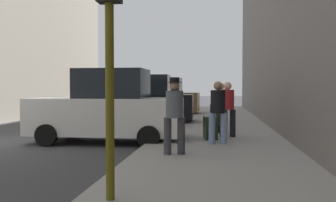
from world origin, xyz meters
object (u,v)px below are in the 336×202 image
(fire_hydrant, at_px, (178,118))
(pedestrian_with_beanie, at_px, (174,112))
(traffic_light, at_px, (109,9))
(pedestrian_in_jeans, at_px, (218,109))
(rolling_suitcase, at_px, (210,128))
(duffel_bag, at_px, (222,129))
(pedestrian_in_red_jacket, at_px, (228,106))
(parked_bronze_suv, at_px, (161,98))
(parked_black_suv, at_px, (143,102))
(parked_white_van, at_px, (108,109))
(pedestrian_in_tan_coat, at_px, (222,101))

(fire_hydrant, xyz_separation_m, pedestrian_with_beanie, (0.54, -6.04, 0.64))
(traffic_light, bearing_deg, pedestrian_in_jeans, 74.25)
(rolling_suitcase, xyz_separation_m, duffel_bag, (0.38, 1.66, -0.20))
(pedestrian_in_red_jacket, height_order, pedestrian_in_jeans, same)
(parked_bronze_suv, xyz_separation_m, pedestrian_in_jeans, (3.34, -11.93, 0.07))
(parked_black_suv, xyz_separation_m, pedestrian_in_jeans, (3.34, -6.38, 0.07))
(parked_bronze_suv, xyz_separation_m, duffel_bag, (3.51, -9.36, -0.74))
(rolling_suitcase, bearing_deg, parked_bronze_suv, 105.84)
(pedestrian_in_jeans, relative_size, rolling_suitcase, 1.64)
(parked_bronze_suv, bearing_deg, pedestrian_with_beanie, -80.26)
(parked_white_van, relative_size, pedestrian_in_red_jacket, 2.69)
(fire_hydrant, distance_m, rolling_suitcase, 3.65)
(parked_black_suv, distance_m, fire_hydrant, 2.79)
(parked_black_suv, relative_size, traffic_light, 1.29)
(fire_hydrant, xyz_separation_m, traffic_light, (0.05, -9.60, 2.26))
(traffic_light, distance_m, pedestrian_in_tan_coat, 11.20)
(fire_hydrant, xyz_separation_m, pedestrian_in_jeans, (1.54, -4.32, 0.61))
(parked_black_suv, xyz_separation_m, pedestrian_in_red_jacket, (3.65, -4.85, 0.07))
(parked_white_van, xyz_separation_m, fire_hydrant, (1.80, 3.50, -0.54))
(duffel_bag, bearing_deg, parked_bronze_suv, 110.54)
(pedestrian_in_jeans, bearing_deg, parked_bronze_suv, 105.65)
(pedestrian_in_tan_coat, bearing_deg, pedestrian_in_jeans, -91.79)
(parked_bronze_suv, height_order, traffic_light, traffic_light)
(parked_black_suv, height_order, parked_bronze_suv, same)
(pedestrian_with_beanie, bearing_deg, parked_black_suv, 106.14)
(pedestrian_with_beanie, xyz_separation_m, duffel_bag, (1.16, 4.29, -0.85))
(pedestrian_in_tan_coat, relative_size, rolling_suitcase, 1.64)
(parked_white_van, distance_m, rolling_suitcase, 3.17)
(parked_black_suv, xyz_separation_m, rolling_suitcase, (3.13, -5.46, -0.54))
(parked_black_suv, distance_m, pedestrian_with_beanie, 8.43)
(pedestrian_in_jeans, bearing_deg, rolling_suitcase, 103.34)
(pedestrian_in_jeans, height_order, rolling_suitcase, pedestrian_in_jeans)
(duffel_bag, bearing_deg, pedestrian_in_jeans, -93.64)
(parked_white_van, relative_size, rolling_suitcase, 4.43)
(fire_hydrant, distance_m, traffic_light, 9.86)
(parked_bronze_suv, relative_size, duffel_bag, 10.58)
(pedestrian_in_tan_coat, height_order, duffel_bag, pedestrian_in_tan_coat)
(parked_white_van, distance_m, fire_hydrant, 3.97)
(pedestrian_in_red_jacket, xyz_separation_m, pedestrian_with_beanie, (-1.30, -3.25, 0.03))
(parked_white_van, height_order, pedestrian_in_red_jacket, parked_white_van)
(fire_hydrant, height_order, duffel_bag, fire_hydrant)
(parked_black_suv, bearing_deg, pedestrian_in_jeans, -62.35)
(parked_white_van, xyz_separation_m, duffel_bag, (3.51, 1.76, -0.74))
(parked_black_suv, height_order, pedestrian_with_beanie, parked_black_suv)
(pedestrian_in_red_jacket, xyz_separation_m, pedestrian_in_jeans, (-0.31, -1.53, 0.00))
(parked_bronze_suv, relative_size, traffic_light, 1.29)
(traffic_light, relative_size, duffel_bag, 8.18)
(traffic_light, relative_size, pedestrian_in_tan_coat, 2.11)
(pedestrian_in_tan_coat, height_order, rolling_suitcase, pedestrian_in_tan_coat)
(pedestrian_in_red_jacket, height_order, duffel_bag, pedestrian_in_red_jacket)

